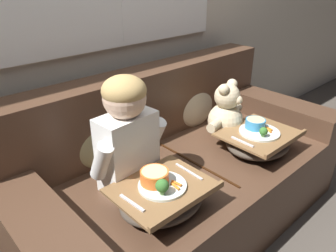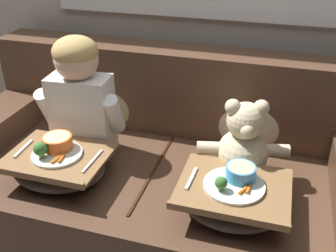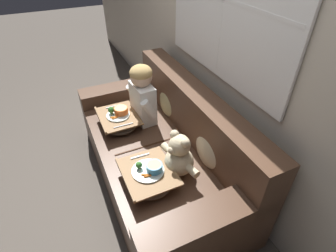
{
  "view_description": "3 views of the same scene",
  "coord_description": "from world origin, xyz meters",
  "px_view_note": "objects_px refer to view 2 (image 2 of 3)",
  "views": [
    {
      "loc": [
        -1.13,
        -1.07,
        1.42
      ],
      "look_at": [
        -0.06,
        0.09,
        0.63
      ],
      "focal_mm": 35.0,
      "sensor_mm": 36.0,
      "label": 1
    },
    {
      "loc": [
        0.47,
        -1.4,
        1.46
      ],
      "look_at": [
        0.04,
        0.04,
        0.63
      ],
      "focal_mm": 42.0,
      "sensor_mm": 36.0,
      "label": 2
    },
    {
      "loc": [
        1.57,
        -0.61,
        1.92
      ],
      "look_at": [
        0.15,
        0.04,
        0.72
      ],
      "focal_mm": 28.0,
      "sensor_mm": 36.0,
      "label": 3
    }
  ],
  "objects_px": {
    "couch": "(162,179)",
    "teddy_bear": "(243,145)",
    "lap_tray_child": "(59,164)",
    "lap_tray_teddy": "(233,197)",
    "throw_pillow_behind_child": "(107,96)",
    "throw_pillow_behind_teddy": "(250,115)",
    "child_figure": "(80,91)"
  },
  "relations": [
    {
      "from": "throw_pillow_behind_teddy",
      "to": "lap_tray_child",
      "type": "xyz_separation_m",
      "value": [
        -0.74,
        -0.51,
        -0.1
      ]
    },
    {
      "from": "throw_pillow_behind_teddy",
      "to": "throw_pillow_behind_child",
      "type": "bearing_deg",
      "value": 180.0
    },
    {
      "from": "couch",
      "to": "teddy_bear",
      "type": "distance_m",
      "value": 0.47
    },
    {
      "from": "lap_tray_child",
      "to": "couch",
      "type": "bearing_deg",
      "value": 36.69
    },
    {
      "from": "throw_pillow_behind_child",
      "to": "teddy_bear",
      "type": "height_order",
      "value": "teddy_bear"
    },
    {
      "from": "lap_tray_child",
      "to": "lap_tray_teddy",
      "type": "distance_m",
      "value": 0.74
    },
    {
      "from": "couch",
      "to": "teddy_bear",
      "type": "xyz_separation_m",
      "value": [
        0.37,
        -0.04,
        0.28
      ]
    },
    {
      "from": "teddy_bear",
      "to": "lap_tray_teddy",
      "type": "relative_size",
      "value": 0.93
    },
    {
      "from": "teddy_bear",
      "to": "lap_tray_teddy",
      "type": "height_order",
      "value": "teddy_bear"
    },
    {
      "from": "couch",
      "to": "lap_tray_teddy",
      "type": "bearing_deg",
      "value": -36.75
    },
    {
      "from": "child_figure",
      "to": "lap_tray_child",
      "type": "xyz_separation_m",
      "value": [
        -0.0,
        -0.24,
        -0.24
      ]
    },
    {
      "from": "child_figure",
      "to": "teddy_bear",
      "type": "relative_size",
      "value": 1.43
    },
    {
      "from": "couch",
      "to": "throw_pillow_behind_teddy",
      "type": "height_order",
      "value": "couch"
    },
    {
      "from": "throw_pillow_behind_child",
      "to": "throw_pillow_behind_teddy",
      "type": "relative_size",
      "value": 0.98
    },
    {
      "from": "lap_tray_child",
      "to": "lap_tray_teddy",
      "type": "xyz_separation_m",
      "value": [
        0.74,
        0.0,
        -0.0
      ]
    },
    {
      "from": "throw_pillow_behind_child",
      "to": "lap_tray_child",
      "type": "height_order",
      "value": "throw_pillow_behind_child"
    },
    {
      "from": "child_figure",
      "to": "lap_tray_child",
      "type": "height_order",
      "value": "child_figure"
    },
    {
      "from": "couch",
      "to": "throw_pillow_behind_child",
      "type": "distance_m",
      "value": 0.53
    },
    {
      "from": "couch",
      "to": "lap_tray_child",
      "type": "height_order",
      "value": "couch"
    },
    {
      "from": "couch",
      "to": "child_figure",
      "type": "relative_size",
      "value": 3.46
    },
    {
      "from": "child_figure",
      "to": "lap_tray_teddy",
      "type": "bearing_deg",
      "value": -18.05
    },
    {
      "from": "throw_pillow_behind_teddy",
      "to": "teddy_bear",
      "type": "xyz_separation_m",
      "value": [
        0.0,
        -0.27,
        -0.01
      ]
    },
    {
      "from": "teddy_bear",
      "to": "lap_tray_child",
      "type": "relative_size",
      "value": 0.93
    },
    {
      "from": "couch",
      "to": "throw_pillow_behind_child",
      "type": "bearing_deg",
      "value": 148.28
    },
    {
      "from": "throw_pillow_behind_teddy",
      "to": "child_figure",
      "type": "relative_size",
      "value": 0.67
    },
    {
      "from": "throw_pillow_behind_teddy",
      "to": "child_figure",
      "type": "height_order",
      "value": "child_figure"
    },
    {
      "from": "child_figure",
      "to": "couch",
      "type": "bearing_deg",
      "value": 5.47
    },
    {
      "from": "couch",
      "to": "throw_pillow_behind_teddy",
      "type": "distance_m",
      "value": 0.53
    },
    {
      "from": "lap_tray_child",
      "to": "lap_tray_teddy",
      "type": "height_order",
      "value": "lap_tray_child"
    },
    {
      "from": "throw_pillow_behind_teddy",
      "to": "lap_tray_teddy",
      "type": "relative_size",
      "value": 0.89
    },
    {
      "from": "throw_pillow_behind_teddy",
      "to": "teddy_bear",
      "type": "distance_m",
      "value": 0.27
    },
    {
      "from": "throw_pillow_behind_teddy",
      "to": "child_figure",
      "type": "distance_m",
      "value": 0.8
    }
  ]
}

